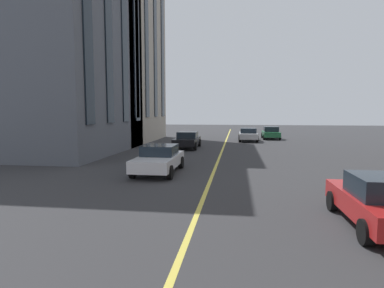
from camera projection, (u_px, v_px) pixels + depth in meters
lane_centre_line at (215, 170)px, 16.80m from camera, size 80.00×0.16×0.01m
car_silver_parked_a at (248, 134)px, 33.20m from camera, size 4.40×1.95×1.37m
car_red_oncoming at (382, 201)px, 8.31m from camera, size 3.90×1.89×1.40m
car_green_mid at (271, 133)px, 35.84m from camera, size 3.90×1.89×1.40m
car_white_far at (159, 159)px, 15.90m from camera, size 4.40×1.95×1.37m
car_black_trailing at (187, 140)px, 26.80m from camera, size 4.40×1.95×1.37m
building_left_near at (106, 53)px, 32.56m from camera, size 13.01×9.63×18.10m
building_left_far at (50, 42)px, 23.58m from camera, size 12.25×10.45×16.27m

